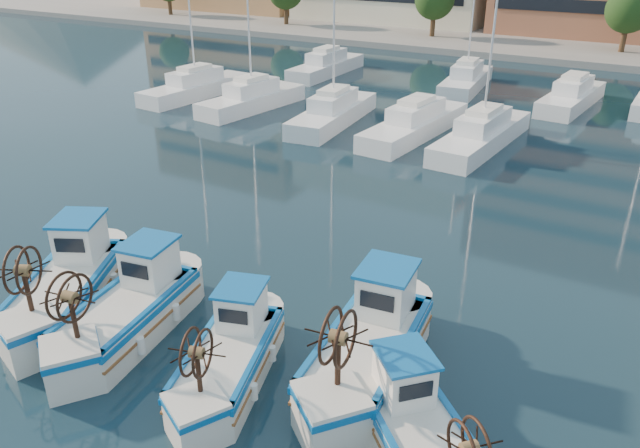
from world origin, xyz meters
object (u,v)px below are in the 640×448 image
Objects in this scene: fishing_boat_d at (370,345)px; fishing_boat_e at (420,435)px; fishing_boat_b at (130,308)px; fishing_boat_c at (230,354)px; fishing_boat_a at (69,282)px.

fishing_boat_e is at bearing -50.32° from fishing_boat_d.
fishing_boat_b is 3.65m from fishing_boat_c.
fishing_boat_d is at bearing 5.44° from fishing_boat_b.
fishing_boat_d is 3.12m from fishing_boat_e.
fishing_boat_a reaches higher than fishing_boat_b.
fishing_boat_d is 1.25× the size of fishing_boat_e.
fishing_boat_a is 2.58m from fishing_boat_b.
fishing_boat_e is at bearing -19.79° from fishing_boat_c.
fishing_boat_d reaches higher than fishing_boat_c.
fishing_boat_c is (3.65, -0.14, -0.09)m from fishing_boat_b.
fishing_boat_e is (8.86, -0.29, -0.09)m from fishing_boat_b.
fishing_boat_d is (9.16, 1.81, 0.01)m from fishing_boat_a.
fishing_boat_c is at bearing 131.65° from fishing_boat_e.
fishing_boat_a reaches higher than fishing_boat_c.
fishing_boat_a is 11.44m from fishing_boat_e.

